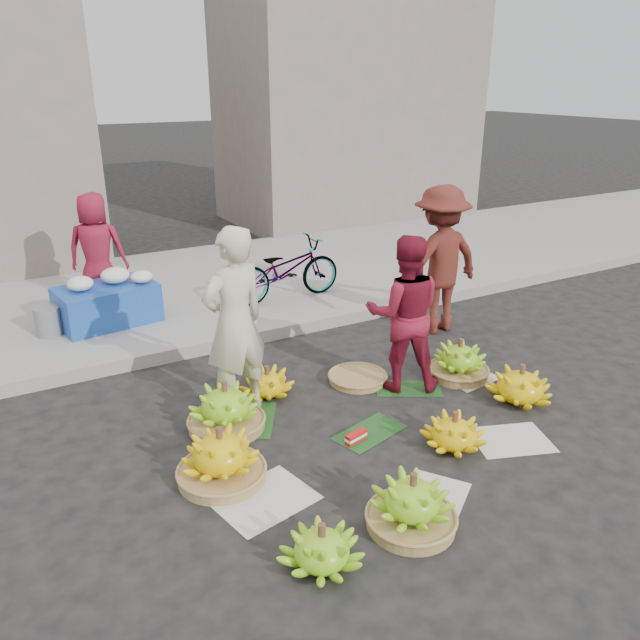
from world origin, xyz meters
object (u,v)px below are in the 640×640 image
banana_bunch_4 (521,385)px  bicycle (286,270)px  banana_bunch_0 (221,457)px  vendor_cream (235,323)px  flower_table (108,302)px

banana_bunch_4 → bicycle: 3.57m
banana_bunch_0 → banana_bunch_4: (2.97, -0.22, -0.03)m
vendor_cream → bicycle: (1.64, 2.29, -0.35)m
banana_bunch_4 → bicycle: bicycle is taller
bicycle → flower_table: bearing=82.3°
banana_bunch_0 → flower_table: size_ratio=0.58×
banana_bunch_0 → flower_table: (-0.09, 3.52, 0.19)m
banana_bunch_4 → vendor_cream: bearing=154.3°
banana_bunch_0 → banana_bunch_4: bearing=-4.2°
vendor_cream → flower_table: 2.69m
flower_table → vendor_cream: bearing=-85.0°
banana_bunch_0 → vendor_cream: (0.54, 0.95, 0.68)m
banana_bunch_4 → vendor_cream: 2.79m
banana_bunch_4 → bicycle: size_ratio=0.50×
vendor_cream → flower_table: bearing=-89.4°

